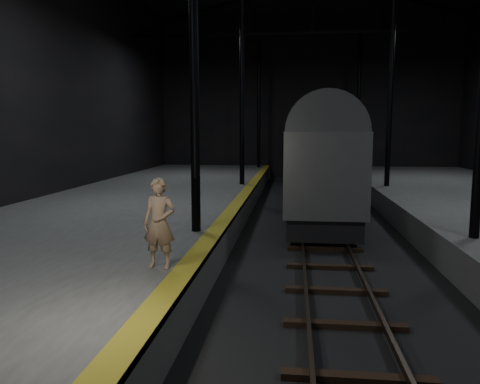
# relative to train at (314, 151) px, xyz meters

# --- Properties ---
(ground) EXTENTS (44.00, 44.00, 0.00)m
(ground) POSITION_rel_train_xyz_m (0.00, -7.32, -2.82)
(ground) COLOR black
(ground) RESTS_ON ground
(platform_left) EXTENTS (9.00, 43.80, 1.00)m
(platform_left) POSITION_rel_train_xyz_m (-7.50, -7.32, -2.32)
(platform_left) COLOR #4A4A48
(platform_left) RESTS_ON ground
(tactile_strip) EXTENTS (0.50, 43.80, 0.01)m
(tactile_strip) POSITION_rel_train_xyz_m (-3.25, -7.32, -1.81)
(tactile_strip) COLOR olive
(tactile_strip) RESTS_ON platform_left
(track) EXTENTS (2.40, 43.00, 0.24)m
(track) POSITION_rel_train_xyz_m (0.00, -7.32, -2.75)
(track) COLOR #3F3328
(track) RESTS_ON ground
(train) EXTENTS (2.83, 18.89, 5.05)m
(train) POSITION_rel_train_xyz_m (0.00, 0.00, 0.00)
(train) COLOR #9B9EA2
(train) RESTS_ON ground
(woman) EXTENTS (0.73, 0.51, 1.89)m
(woman) POSITION_rel_train_xyz_m (-3.80, -14.98, -0.87)
(woman) COLOR tan
(woman) RESTS_ON platform_left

